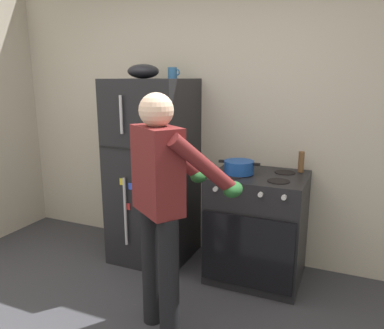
# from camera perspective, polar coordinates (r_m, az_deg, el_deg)

# --- Properties ---
(kitchen_wall_back) EXTENTS (6.00, 0.10, 2.70)m
(kitchen_wall_back) POSITION_cam_1_polar(r_m,az_deg,el_deg) (3.54, 3.22, 7.77)
(kitchen_wall_back) COLOR beige
(kitchen_wall_back) RESTS_ON ground
(refrigerator) EXTENTS (0.68, 0.72, 1.67)m
(refrigerator) POSITION_cam_1_polar(r_m,az_deg,el_deg) (3.47, -5.86, -1.04)
(refrigerator) COLOR black
(refrigerator) RESTS_ON ground
(stove_range) EXTENTS (0.76, 0.67, 0.91)m
(stove_range) POSITION_cam_1_polar(r_m,az_deg,el_deg) (3.24, 9.85, -9.37)
(stove_range) COLOR black
(stove_range) RESTS_ON ground
(person_cook) EXTENTS (0.69, 0.74, 1.60)m
(person_cook) POSITION_cam_1_polar(r_m,az_deg,el_deg) (2.37, -4.30, -4.74)
(person_cook) COLOR black
(person_cook) RESTS_ON ground
(red_pot) EXTENTS (0.34, 0.24, 0.11)m
(red_pot) POSITION_cam_1_polar(r_m,az_deg,el_deg) (3.08, 7.16, -0.40)
(red_pot) COLOR #19479E
(red_pot) RESTS_ON stove_range
(coffee_mug) EXTENTS (0.11, 0.08, 0.10)m
(coffee_mug) POSITION_cam_1_polar(r_m,az_deg,el_deg) (3.32, -2.95, 13.76)
(coffee_mug) COLOR #2D6093
(coffee_mug) RESTS_ON refrigerator
(pepper_mill) EXTENTS (0.05, 0.05, 0.17)m
(pepper_mill) POSITION_cam_1_polar(r_m,az_deg,el_deg) (3.23, 16.29, 0.39)
(pepper_mill) COLOR brown
(pepper_mill) RESTS_ON stove_range
(mixing_bowl) EXTENTS (0.28, 0.28, 0.12)m
(mixing_bowl) POSITION_cam_1_polar(r_m,az_deg,el_deg) (3.40, -7.43, 13.90)
(mixing_bowl) COLOR black
(mixing_bowl) RESTS_ON refrigerator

